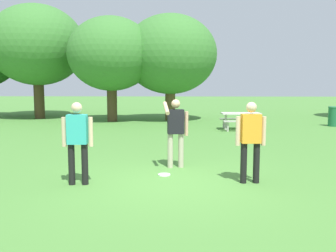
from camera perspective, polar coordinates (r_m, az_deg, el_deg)
ground_plane at (r=7.35m, az=0.62°, el=-9.04°), size 120.00×120.00×0.00m
person_thrower at (r=7.36m, az=13.01°, el=-1.70°), size 0.61×0.25×1.64m
person_catcher at (r=7.27m, az=-14.20°, el=-1.82°), size 0.61×0.25×1.64m
person_bystander at (r=8.53m, az=1.24°, el=-0.30°), size 0.60×0.74×1.64m
frisbee at (r=7.96m, az=-0.61°, el=-7.75°), size 0.27×0.27×0.03m
picnic_table_near at (r=16.28m, az=11.48°, el=1.36°), size 1.76×1.49×0.77m
trash_can_beside_table at (r=19.20m, az=24.93°, el=1.40°), size 0.59×0.59×0.96m
tree_broad_center at (r=25.64m, az=-20.21°, el=10.76°), size 4.49×4.49×6.02m
tree_far_right at (r=23.05m, az=-20.08°, el=11.93°), size 5.56×5.56×6.72m
tree_slender_mid at (r=20.08m, az=-9.02°, el=11.21°), size 4.71×4.71×5.69m
tree_back_left at (r=20.47m, az=0.36°, el=11.28°), size 5.22×5.22×5.93m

